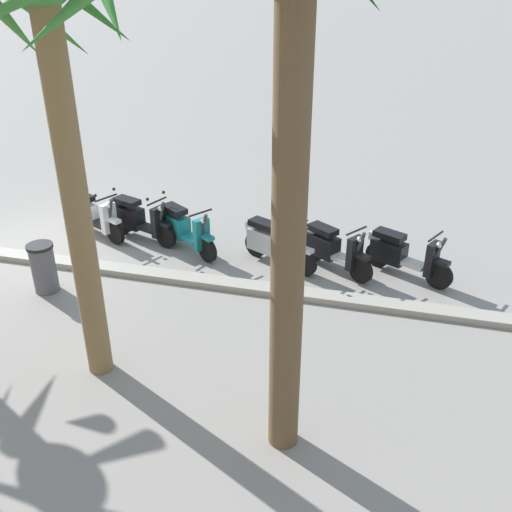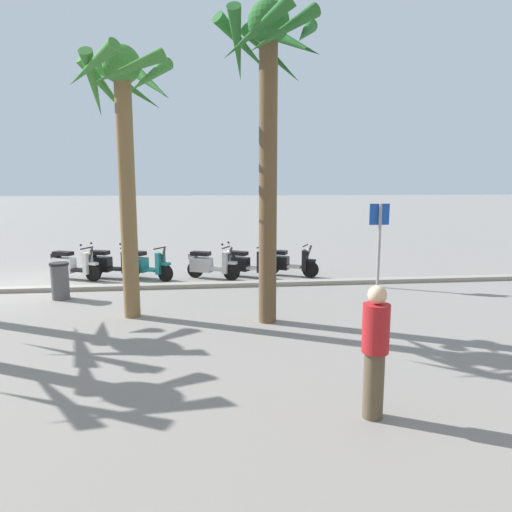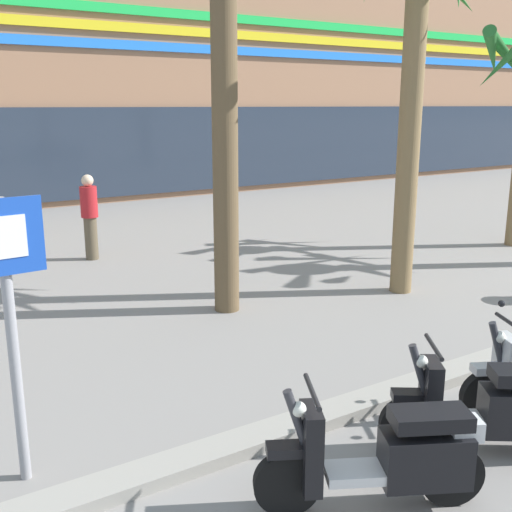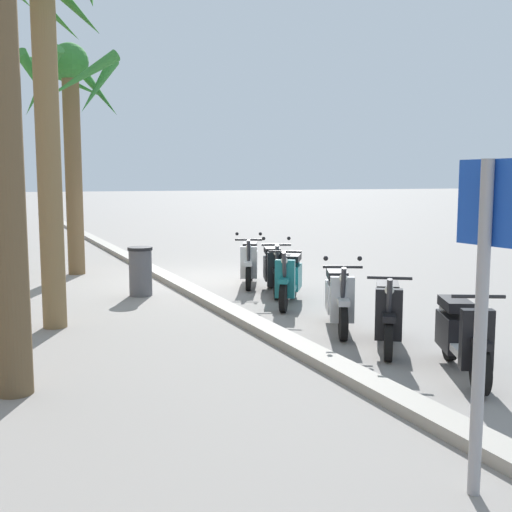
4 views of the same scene
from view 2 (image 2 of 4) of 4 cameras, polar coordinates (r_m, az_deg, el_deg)
ground_plane at (r=14.85m, az=-26.75°, el=-3.47°), size 200.00×200.00×0.00m
curb_strip at (r=14.33m, az=-27.53°, el=-3.72°), size 60.00×0.36×0.12m
scooter_black_mid_rear at (r=14.82m, az=3.81°, el=-0.79°), size 1.67×0.96×1.04m
scooter_black_lead_nearest at (r=14.56m, az=-1.30°, el=-0.94°), size 1.49×1.07×1.04m
scooter_silver_far_back at (r=14.42m, az=-5.85°, el=-1.04°), size 1.63×0.92×1.17m
scooter_teal_tail_end at (r=14.72m, az=-13.72°, el=-1.04°), size 1.59×1.13×1.04m
scooter_black_gap_after_mid at (r=15.11m, az=-17.90°, el=-0.94°), size 1.73×0.84×1.17m
scooter_white_mid_centre at (r=15.32m, az=-21.96°, el=-1.03°), size 1.68×0.92×1.17m
crossing_sign at (r=13.49m, az=15.06°, el=2.50°), size 0.60×0.14×2.40m
palm_tree_far_corner at (r=10.47m, az=-16.12°, el=16.31°), size 2.29×2.28×5.80m
palm_tree_by_mall_entrance at (r=9.80m, az=1.62°, el=19.98°), size 2.29×2.23×6.51m
pedestrian_by_palm_tree at (r=6.05m, az=14.57°, el=-11.10°), size 0.34×0.34×1.73m
litter_bin at (r=12.88m, az=-23.18°, el=-2.83°), size 0.48×0.48×0.95m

